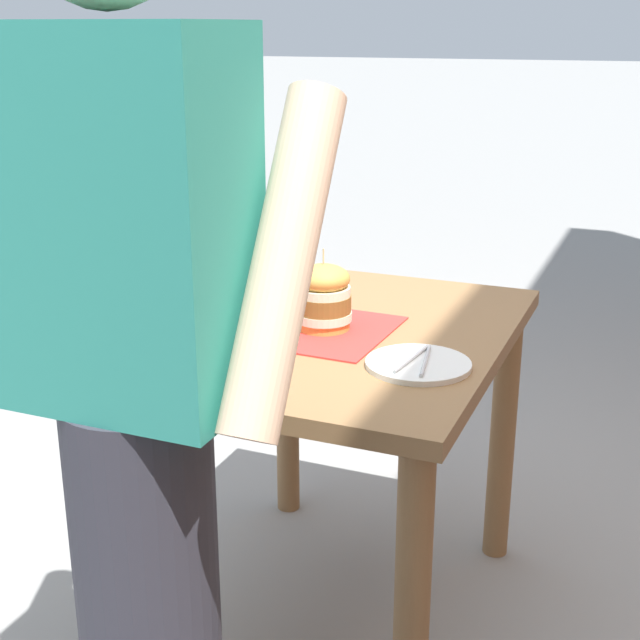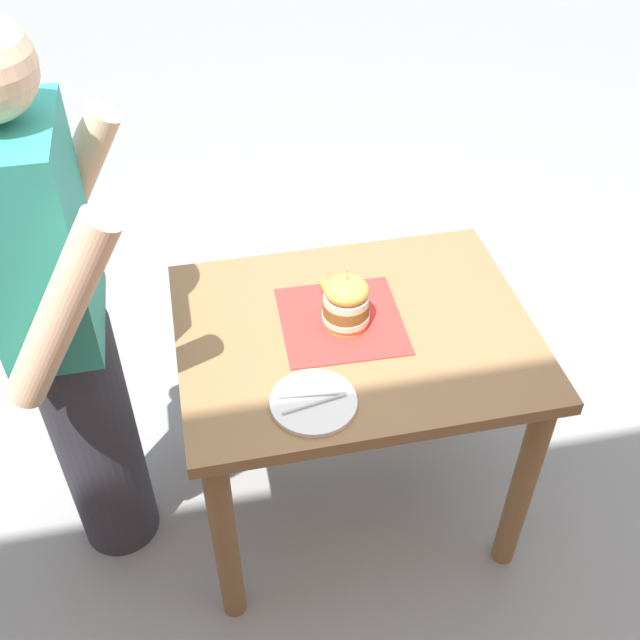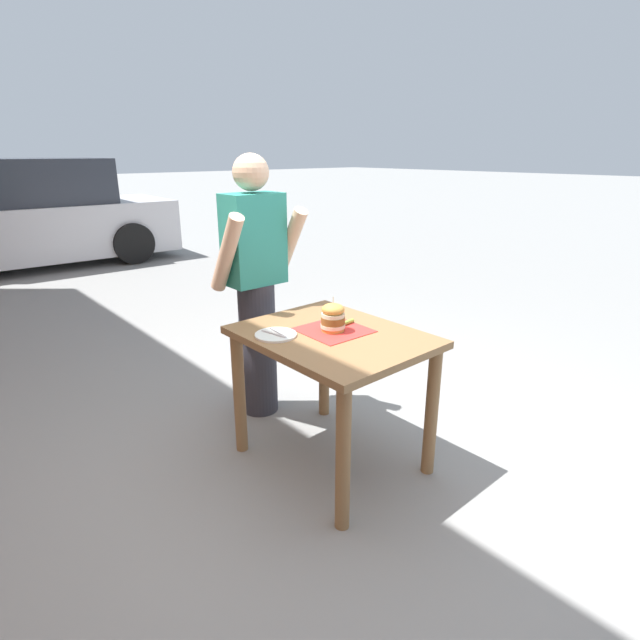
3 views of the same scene
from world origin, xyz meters
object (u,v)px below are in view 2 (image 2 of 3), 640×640
(pickle_spear, at_px, (327,291))
(diner_across_table, at_px, (65,330))
(patio_table, at_px, (354,365))
(sandwich, at_px, (346,302))
(side_plate_with_forks, at_px, (313,402))

(pickle_spear, distance_m, diner_across_table, 0.73)
(patio_table, xyz_separation_m, sandwich, (0.02, 0.02, 0.23))
(side_plate_with_forks, bearing_deg, patio_table, -34.10)
(sandwich, distance_m, diner_across_table, 0.74)
(pickle_spear, height_order, diner_across_table, diner_across_table)
(sandwich, height_order, pickle_spear, sandwich)
(patio_table, bearing_deg, pickle_spear, 15.96)
(pickle_spear, xyz_separation_m, diner_across_table, (-0.12, 0.72, 0.09))
(patio_table, bearing_deg, sandwich, 42.99)
(patio_table, height_order, side_plate_with_forks, side_plate_with_forks)
(patio_table, xyz_separation_m, diner_across_table, (0.04, 0.76, 0.25))
(diner_across_table, bearing_deg, sandwich, -90.99)
(sandwich, xyz_separation_m, side_plate_with_forks, (-0.27, 0.15, -0.07))
(sandwich, distance_m, side_plate_with_forks, 0.32)
(side_plate_with_forks, height_order, diner_across_table, diner_across_table)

